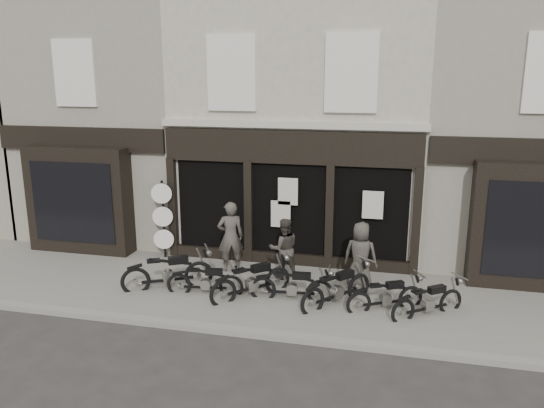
% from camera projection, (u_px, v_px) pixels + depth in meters
% --- Properties ---
extents(ground_plane, '(90.00, 90.00, 0.00)m').
position_uv_depth(ground_plane, '(263.00, 311.00, 12.37)').
color(ground_plane, '#2D2B28').
rests_on(ground_plane, ground).
extents(pavement, '(30.00, 4.20, 0.12)m').
position_uv_depth(pavement, '(272.00, 293.00, 13.21)').
color(pavement, slate).
rests_on(pavement, ground_plane).
extents(kerb, '(30.00, 0.25, 0.13)m').
position_uv_depth(kerb, '(249.00, 333.00, 11.18)').
color(kerb, gray).
rests_on(kerb, ground_plane).
extents(central_building, '(7.30, 6.22, 8.34)m').
position_uv_depth(central_building, '(308.00, 115.00, 17.02)').
color(central_building, beige).
rests_on(central_building, ground).
extents(neighbour_left, '(5.60, 6.73, 8.34)m').
position_uv_depth(neighbour_left, '(127.00, 114.00, 18.39)').
color(neighbour_left, gray).
rests_on(neighbour_left, ground).
extents(neighbour_right, '(5.60, 6.73, 8.34)m').
position_uv_depth(neighbour_right, '(521.00, 121.00, 15.57)').
color(neighbour_right, gray).
rests_on(neighbour_right, ground).
extents(motorcycle_0, '(2.09, 1.40, 1.10)m').
position_uv_depth(motorcycle_0, '(169.00, 275.00, 13.36)').
color(motorcycle_0, black).
rests_on(motorcycle_0, ground).
extents(motorcycle_1, '(1.91, 0.55, 0.92)m').
position_uv_depth(motorcycle_1, '(206.00, 284.00, 13.02)').
color(motorcycle_1, black).
rests_on(motorcycle_1, ground).
extents(motorcycle_2, '(1.74, 1.77, 1.07)m').
position_uv_depth(motorcycle_2, '(252.00, 284.00, 12.85)').
color(motorcycle_2, black).
rests_on(motorcycle_2, ground).
extents(motorcycle_3, '(2.02, 0.55, 0.96)m').
position_uv_depth(motorcycle_3, '(292.00, 288.00, 12.67)').
color(motorcycle_3, black).
rests_on(motorcycle_3, ground).
extents(motorcycle_4, '(1.59, 1.80, 1.04)m').
position_uv_depth(motorcycle_4, '(337.00, 291.00, 12.45)').
color(motorcycle_4, black).
rests_on(motorcycle_4, ground).
extents(motorcycle_5, '(1.74, 1.11, 0.91)m').
position_uv_depth(motorcycle_5, '(386.00, 298.00, 12.16)').
color(motorcycle_5, black).
rests_on(motorcycle_5, ground).
extents(motorcycle_6, '(1.66, 1.35, 0.93)m').
position_uv_depth(motorcycle_6, '(428.00, 304.00, 11.85)').
color(motorcycle_6, black).
rests_on(motorcycle_6, ground).
extents(man_left, '(0.84, 0.71, 1.94)m').
position_uv_depth(man_left, '(230.00, 236.00, 14.36)').
color(man_left, '#48433B').
rests_on(man_left, pavement).
extents(man_centre, '(0.96, 0.87, 1.62)m').
position_uv_depth(man_centre, '(284.00, 248.00, 13.87)').
color(man_centre, '#3D3831').
rests_on(man_centre, pavement).
extents(man_right, '(0.90, 0.65, 1.72)m').
position_uv_depth(man_right, '(360.00, 255.00, 13.20)').
color(man_right, '#403C36').
rests_on(man_right, pavement).
extents(advert_sign_post, '(0.58, 0.38, 2.42)m').
position_uv_depth(advert_sign_post, '(163.00, 223.00, 15.37)').
color(advert_sign_post, black).
rests_on(advert_sign_post, ground).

